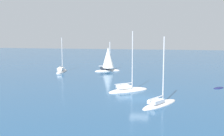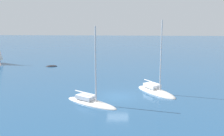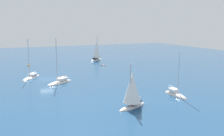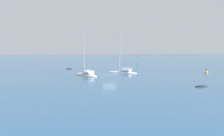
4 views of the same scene
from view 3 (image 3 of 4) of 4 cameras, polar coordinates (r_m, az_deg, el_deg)
The scene contains 8 objects.
ground_plane at distance 56.72m, azimuth -13.94°, elevation -2.37°, with size 160.00×160.00×0.00m, color navy.
sailboat at distance 36.55m, azimuth 4.36°, elevation -4.97°, with size 3.36×5.47×6.48m.
ketch at distance 44.07m, azimuth 13.40°, elevation -5.59°, with size 5.47×1.47×7.55m.
ketch_1 at distance 59.12m, azimuth -16.86°, elevation -1.87°, with size 6.46×5.21×8.68m.
yacht at distance 83.47m, azimuth -3.31°, elevation 3.53°, with size 4.23×5.35×7.92m.
sailboat_1 at distance 52.65m, azimuth -11.09°, elevation -3.04°, with size 5.24×6.37×9.25m.
rib at distance 72.96m, azimuth -1.88°, elevation 0.52°, with size 2.19×1.34×0.46m.
mooring_buoy at distance 75.95m, azimuth -17.38°, elevation 0.45°, with size 0.76×0.76×1.39m.
Camera 3 is at (-54.84, 8.93, 11.41)m, focal length 42.75 mm.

